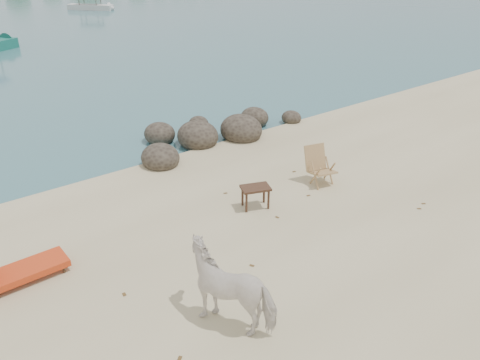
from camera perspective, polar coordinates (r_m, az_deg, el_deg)
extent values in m
ellipsoid|color=#2B231C|center=(13.40, -9.68, 2.57)|extent=(1.06, 1.17, 0.80)
ellipsoid|color=#2B231C|center=(14.72, -5.17, 5.25)|extent=(1.25, 1.38, 0.94)
ellipsoid|color=#2B231C|center=(15.15, 0.14, 6.05)|extent=(1.31, 1.44, 0.98)
ellipsoid|color=#2B231C|center=(16.46, 1.78, 7.53)|extent=(0.94, 1.04, 0.71)
ellipsoid|color=#2B231C|center=(16.67, 6.28, 7.45)|extent=(0.66, 0.73, 0.50)
ellipsoid|color=#2B231C|center=(15.19, -9.76, 5.46)|extent=(0.96, 1.06, 0.72)
ellipsoid|color=#2B231C|center=(16.10, -5.06, 6.80)|extent=(0.65, 0.72, 0.49)
imported|color=white|center=(7.73, -0.82, -12.78)|extent=(1.45, 1.78, 1.37)
plane|color=brown|center=(10.76, 4.54, -4.67)|extent=(0.12, 0.12, 0.00)
plane|color=brown|center=(7.62, -7.35, -20.92)|extent=(0.14, 0.14, 0.00)
plane|color=brown|center=(12.90, 6.60, 0.91)|extent=(0.11, 0.11, 0.00)
plane|color=brown|center=(8.84, -13.92, -13.52)|extent=(0.11, 0.11, 0.00)
plane|color=brown|center=(11.84, 20.99, -3.40)|extent=(0.14, 0.14, 0.00)
plane|color=brown|center=(9.24, 1.46, -10.53)|extent=(0.13, 0.13, 0.00)
plane|color=brown|center=(12.09, 21.45, -2.82)|extent=(0.14, 0.14, 0.00)
plane|color=brown|center=(11.73, 8.33, -2.01)|extent=(0.12, 0.12, 0.00)
plane|color=brown|center=(11.73, -1.79, -1.74)|extent=(0.12, 0.12, 0.00)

